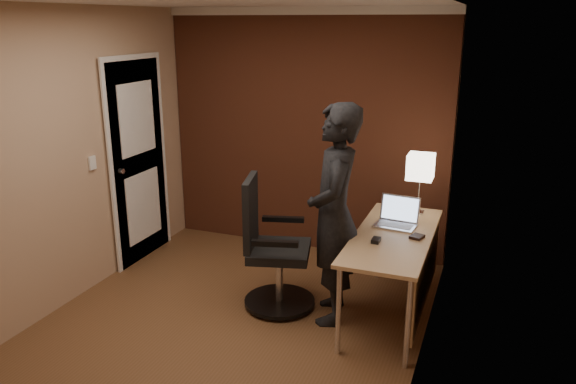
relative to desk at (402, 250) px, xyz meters
The scene contains 8 objects.
room 1.88m from the desk, 152.67° to the left, with size 4.00×4.00×4.00m.
desk is the anchor object (origin of this frame).
desk_lamp 0.81m from the desk, 87.60° to the left, with size 0.22×0.22×0.54m.
laptop 0.32m from the desk, 110.87° to the left, with size 0.36×0.29×0.23m.
mouse 0.31m from the desk, 127.65° to the right, with size 0.06×0.10×0.03m, color black.
wallet 0.18m from the desk, ahead, with size 0.09×0.11×0.02m, color black.
office_chair 1.08m from the desk, 169.94° to the right, with size 0.62×0.69×1.12m.
person 0.62m from the desk, 161.98° to the right, with size 0.65×0.43×1.78m, color black.
Camera 1 is at (1.88, -3.47, 2.36)m, focal length 35.00 mm.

